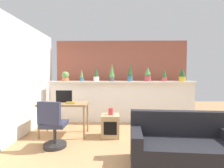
# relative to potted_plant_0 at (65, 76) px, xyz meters

# --- Properties ---
(ground_plane) EXTENTS (12.00, 12.00, 0.00)m
(ground_plane) POSITION_rel_potted_plant_0_xyz_m (1.67, -1.97, -1.36)
(ground_plane) COLOR tan
(divider_wall) EXTENTS (4.22, 0.16, 1.17)m
(divider_wall) POSITION_rel_potted_plant_0_xyz_m (1.67, 0.03, -0.77)
(divider_wall) COLOR white
(divider_wall) RESTS_ON ground
(plant_shelf) EXTENTS (4.22, 0.35, 0.04)m
(plant_shelf) POSITION_rel_potted_plant_0_xyz_m (1.67, -0.01, -0.16)
(plant_shelf) COLOR white
(plant_shelf) RESTS_ON divider_wall
(brick_wall_behind) EXTENTS (4.22, 0.10, 2.50)m
(brick_wall_behind) POSITION_rel_potted_plant_0_xyz_m (1.67, 0.63, -0.11)
(brick_wall_behind) COLOR #9E5442
(brick_wall_behind) RESTS_ON ground
(side_wall_left) EXTENTS (0.12, 4.40, 2.60)m
(side_wall_left) POSITION_rel_potted_plant_0_xyz_m (-0.69, -1.57, -0.06)
(side_wall_left) COLOR white
(side_wall_left) RESTS_ON ground
(potted_plant_0) EXTENTS (0.21, 0.21, 0.28)m
(potted_plant_0) POSITION_rel_potted_plant_0_xyz_m (0.00, 0.00, 0.00)
(potted_plant_0) COLOR #C66B42
(potted_plant_0) RESTS_ON plant_shelf
(potted_plant_1) EXTENTS (0.12, 0.12, 0.35)m
(potted_plant_1) POSITION_rel_potted_plant_0_xyz_m (0.48, 0.02, 0.01)
(potted_plant_1) COLOR #386B84
(potted_plant_1) RESTS_ON plant_shelf
(potted_plant_2) EXTENTS (0.17, 0.17, 0.40)m
(potted_plant_2) POSITION_rel_potted_plant_0_xyz_m (0.91, -0.00, 0.03)
(potted_plant_2) COLOR silver
(potted_plant_2) RESTS_ON plant_shelf
(potted_plant_3) EXTENTS (0.15, 0.15, 0.51)m
(potted_plant_3) POSITION_rel_potted_plant_0_xyz_m (1.37, -0.02, 0.09)
(potted_plant_3) COLOR #4C4C51
(potted_plant_3) RESTS_ON plant_shelf
(potted_plant_4) EXTENTS (0.15, 0.15, 0.50)m
(potted_plant_4) POSITION_rel_potted_plant_0_xyz_m (1.89, -0.05, 0.07)
(potted_plant_4) COLOR #386B84
(potted_plant_4) RESTS_ON plant_shelf
(potted_plant_5) EXTENTS (0.18, 0.18, 0.42)m
(potted_plant_5) POSITION_rel_potted_plant_0_xyz_m (2.40, -0.04, 0.04)
(potted_plant_5) COLOR #B7474C
(potted_plant_5) RESTS_ON plant_shelf
(potted_plant_6) EXTENTS (0.13, 0.13, 0.36)m
(potted_plant_6) POSITION_rel_potted_plant_0_xyz_m (2.89, -0.03, 0.03)
(potted_plant_6) COLOR #B7474C
(potted_plant_6) RESTS_ON plant_shelf
(potted_plant_7) EXTENTS (0.19, 0.19, 0.38)m
(potted_plant_7) POSITION_rel_potted_plant_0_xyz_m (3.41, -0.01, 0.05)
(potted_plant_7) COLOR gold
(potted_plant_7) RESTS_ON plant_shelf
(desk) EXTENTS (1.10, 0.60, 0.75)m
(desk) POSITION_rel_potted_plant_0_xyz_m (0.28, -1.11, -0.69)
(desk) COLOR #99754C
(desk) RESTS_ON ground
(tv_monitor) EXTENTS (0.37, 0.04, 0.28)m
(tv_monitor) POSITION_rel_potted_plant_0_xyz_m (0.25, -1.03, -0.47)
(tv_monitor) COLOR black
(tv_monitor) RESTS_ON desk
(office_chair) EXTENTS (0.48, 0.48, 0.91)m
(office_chair) POSITION_rel_potted_plant_0_xyz_m (0.28, -1.85, -0.97)
(office_chair) COLOR #262628
(office_chair) RESTS_ON ground
(side_cube_shelf) EXTENTS (0.40, 0.41, 0.50)m
(side_cube_shelf) POSITION_rel_potted_plant_0_xyz_m (1.35, -1.22, -1.11)
(side_cube_shelf) COLOR tan
(side_cube_shelf) RESTS_ON ground
(vase_on_shelf) EXTENTS (0.11, 0.11, 0.15)m
(vase_on_shelf) POSITION_rel_potted_plant_0_xyz_m (1.36, -1.21, -0.78)
(vase_on_shelf) COLOR #CC3D47
(vase_on_shelf) RESTS_ON side_cube_shelf
(book_on_desk) EXTENTS (0.20, 0.10, 0.04)m
(book_on_desk) POSITION_rel_potted_plant_0_xyz_m (0.45, -1.20, -0.59)
(book_on_desk) COLOR gold
(book_on_desk) RESTS_ON desk
(couch) EXTENTS (1.62, 0.88, 0.80)m
(couch) POSITION_rel_potted_plant_0_xyz_m (2.47, -2.46, -1.07)
(couch) COLOR black
(couch) RESTS_ON ground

